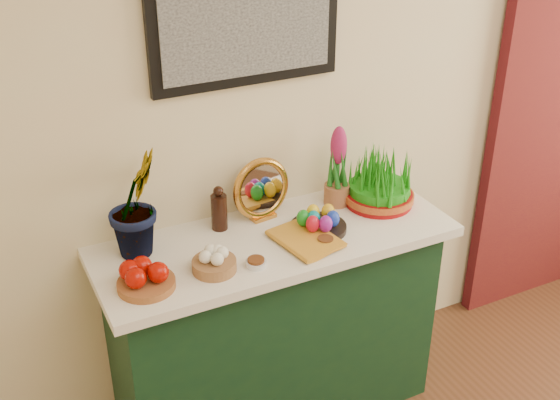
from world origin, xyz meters
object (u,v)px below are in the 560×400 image
object	(u,v)px
sideboard	(275,331)
mirror	(261,190)
wheatgrass_sabzeh	(380,181)
book	(285,247)
hyacinth_green	(134,188)

from	to	relation	value
sideboard	mirror	distance (m)	0.61
sideboard	wheatgrass_sabzeh	size ratio (longest dim) A/B	4.47
mirror	book	size ratio (longest dim) A/B	1.01
hyacinth_green	wheatgrass_sabzeh	bearing A→B (deg)	-45.45
book	mirror	bearing A→B (deg)	73.51
mirror	wheatgrass_sabzeh	distance (m)	0.50
hyacinth_green	wheatgrass_sabzeh	world-z (taller)	hyacinth_green
hyacinth_green	wheatgrass_sabzeh	size ratio (longest dim) A/B	1.81
sideboard	mirror	world-z (taller)	mirror
hyacinth_green	sideboard	bearing A→B (deg)	-54.83
hyacinth_green	book	size ratio (longest dim) A/B	2.03
book	sideboard	bearing A→B (deg)	74.20
hyacinth_green	mirror	world-z (taller)	hyacinth_green
hyacinth_green	wheatgrass_sabzeh	xyz separation A→B (m)	(1.00, -0.09, -0.16)
mirror	wheatgrass_sabzeh	world-z (taller)	mirror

